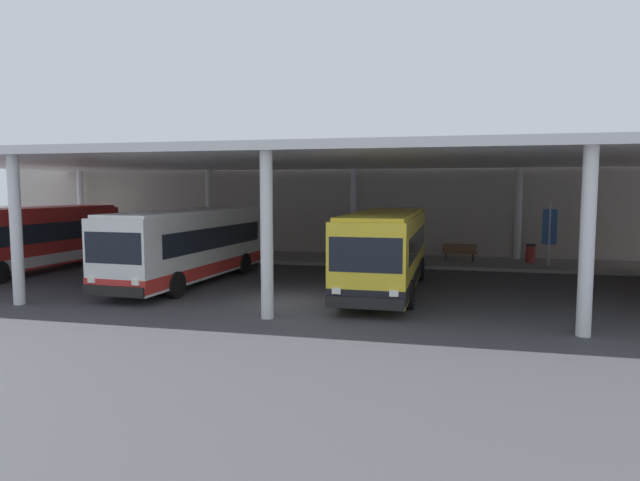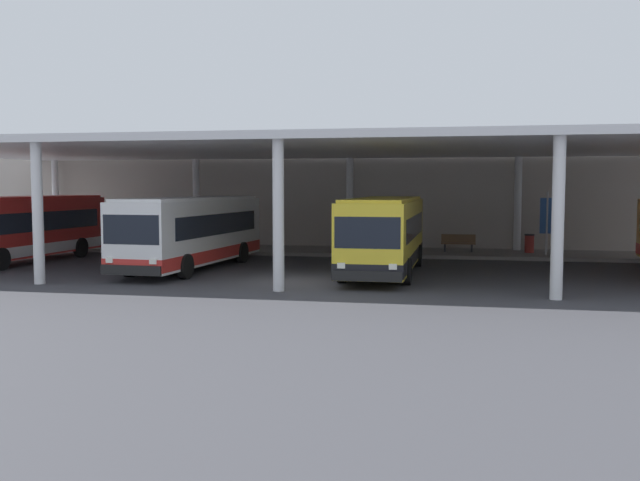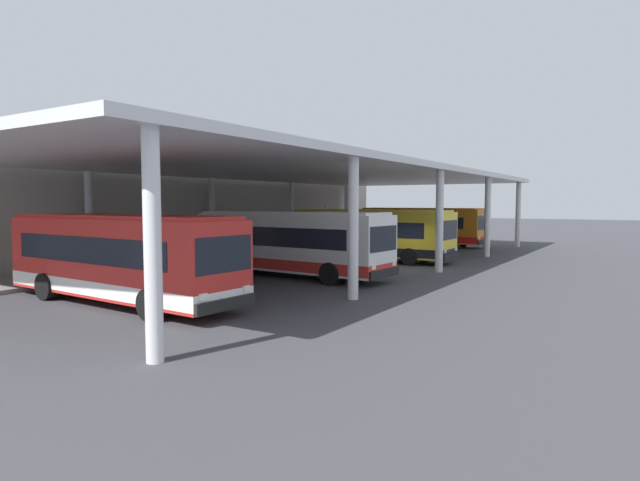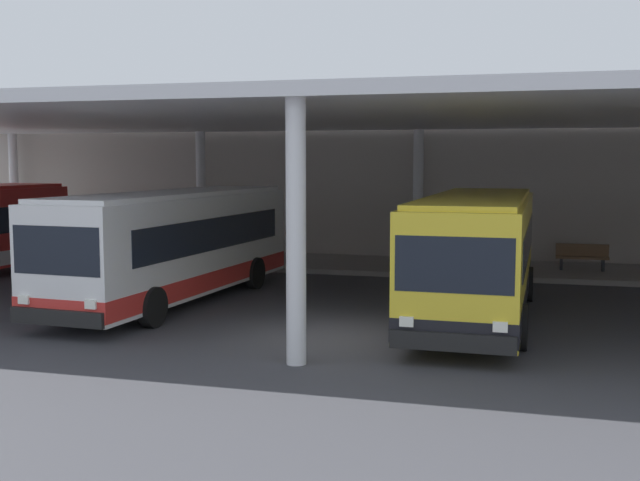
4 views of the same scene
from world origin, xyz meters
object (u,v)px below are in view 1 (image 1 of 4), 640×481
(bus_nearest_bay, at_px, (31,238))
(banner_sign, at_px, (549,230))
(trash_bin, at_px, (530,253))
(bus_second_bay, at_px, (190,245))
(bench_waiting, at_px, (459,252))
(bus_middle_bay, at_px, (386,250))

(bus_nearest_bay, bearing_deg, banner_sign, 15.30)
(trash_bin, height_order, banner_sign, banner_sign)
(bus_second_bay, height_order, trash_bin, bus_second_bay)
(bus_nearest_bay, height_order, bench_waiting, bus_nearest_bay)
(bus_nearest_bay, xyz_separation_m, bus_second_bay, (8.99, -1.01, 0.00))
(bench_waiting, bearing_deg, trash_bin, 3.01)
(trash_bin, bearing_deg, bus_second_bay, -149.64)
(bench_waiting, bearing_deg, bus_second_bay, -142.95)
(bus_nearest_bay, xyz_separation_m, banner_sign, (24.89, 6.81, 0.32))
(bus_second_bay, bearing_deg, bus_middle_bay, 0.06)
(bench_waiting, xyz_separation_m, banner_sign, (4.38, -0.88, 1.32))
(bus_nearest_bay, distance_m, trash_bin, 25.43)
(bus_second_bay, xyz_separation_m, banner_sign, (15.90, 7.81, 0.32))
(banner_sign, bearing_deg, bus_nearest_bay, -164.70)
(bus_nearest_bay, relative_size, bench_waiting, 5.90)
(bench_waiting, relative_size, banner_sign, 0.56)
(bus_second_bay, distance_m, bench_waiting, 14.46)
(bus_middle_bay, height_order, bench_waiting, bus_middle_bay)
(bus_middle_bay, xyz_separation_m, bench_waiting, (3.01, 8.68, -0.99))
(trash_bin, xyz_separation_m, banner_sign, (0.73, -1.07, 1.30))
(bus_middle_bay, xyz_separation_m, trash_bin, (6.67, 8.88, -0.98))
(bus_nearest_bay, relative_size, banner_sign, 3.32)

